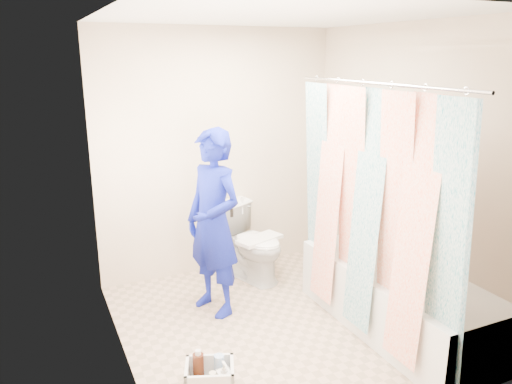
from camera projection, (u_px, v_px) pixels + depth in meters
name	position (u px, v px, depth m)	size (l,w,h in m)	color
floor	(277.00, 326.00, 4.07)	(2.60, 2.60, 0.00)	tan
ceiling	(281.00, 15.00, 3.43)	(2.40, 2.60, 0.02)	white
wall_back	(218.00, 154.00, 4.89)	(2.40, 0.02, 2.40)	beige
wall_front	(393.00, 240.00, 2.62)	(2.40, 0.02, 2.40)	beige
wall_left	(116.00, 203.00, 3.27)	(0.02, 2.60, 2.40)	beige
wall_right	(404.00, 169.00, 4.24)	(0.02, 2.60, 2.40)	beige
bathtub	(396.00, 298.00, 3.98)	(0.70, 1.75, 0.50)	silver
curtain_rod	(377.00, 83.00, 3.39)	(0.02, 0.02, 1.90)	silver
shower_curtain	(368.00, 213.00, 3.64)	(0.06, 1.75, 1.80)	white
toilet	(251.00, 242.00, 4.87)	(0.41, 0.73, 0.74)	silver
tank_lid	(260.00, 239.00, 4.77)	(0.45, 0.20, 0.03)	white
tank_internals	(234.00, 204.00, 4.88)	(0.17, 0.09, 0.24)	black
plumber	(214.00, 223.00, 4.13)	(0.58, 0.38, 1.58)	navy
cleaning_caddy	(211.00, 378.00, 3.27)	(0.39, 0.35, 0.24)	silver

